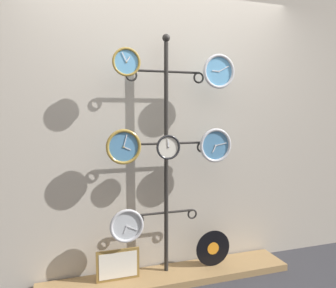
{
  "coord_description": "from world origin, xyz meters",
  "views": [
    {
      "loc": [
        -0.85,
        -2.24,
        1.45
      ],
      "look_at": [
        0.0,
        0.36,
        1.19
      ],
      "focal_mm": 35.0,
      "sensor_mm": 36.0,
      "label": 1
    }
  ],
  "objects_px": {
    "clock_middle_right": "(215,145)",
    "vinyl_record": "(213,248)",
    "display_stand": "(166,192)",
    "picture_frame": "(118,265)",
    "clock_bottom_left": "(127,226)",
    "clock_top_right": "(219,71)",
    "clock_middle_center": "(168,147)",
    "clock_top_left": "(126,62)",
    "clock_middle_left": "(124,147)"
  },
  "relations": [
    {
      "from": "clock_top_right",
      "to": "clock_middle_left",
      "type": "relative_size",
      "value": 1.03
    },
    {
      "from": "clock_middle_right",
      "to": "picture_frame",
      "type": "relative_size",
      "value": 0.83
    },
    {
      "from": "display_stand",
      "to": "clock_bottom_left",
      "type": "height_order",
      "value": "display_stand"
    },
    {
      "from": "clock_middle_left",
      "to": "vinyl_record",
      "type": "height_order",
      "value": "clock_middle_left"
    },
    {
      "from": "display_stand",
      "to": "clock_middle_left",
      "type": "relative_size",
      "value": 7.41
    },
    {
      "from": "clock_top_left",
      "to": "picture_frame",
      "type": "distance_m",
      "value": 1.66
    },
    {
      "from": "vinyl_record",
      "to": "clock_middle_center",
      "type": "bearing_deg",
      "value": -173.66
    },
    {
      "from": "clock_middle_left",
      "to": "vinyl_record",
      "type": "xyz_separation_m",
      "value": [
        0.81,
        0.03,
        -0.96
      ]
    },
    {
      "from": "display_stand",
      "to": "picture_frame",
      "type": "relative_size",
      "value": 5.85
    },
    {
      "from": "vinyl_record",
      "to": "clock_top_right",
      "type": "bearing_deg",
      "value": -79.28
    },
    {
      "from": "display_stand",
      "to": "clock_middle_right",
      "type": "bearing_deg",
      "value": -12.7
    },
    {
      "from": "clock_middle_right",
      "to": "vinyl_record",
      "type": "height_order",
      "value": "clock_middle_right"
    },
    {
      "from": "display_stand",
      "to": "clock_top_right",
      "type": "height_order",
      "value": "display_stand"
    },
    {
      "from": "clock_middle_left",
      "to": "clock_bottom_left",
      "type": "bearing_deg",
      "value": -43.29
    },
    {
      "from": "clock_top_right",
      "to": "clock_middle_center",
      "type": "xyz_separation_m",
      "value": [
        -0.45,
        -0.0,
        -0.63
      ]
    },
    {
      "from": "display_stand",
      "to": "clock_middle_left",
      "type": "bearing_deg",
      "value": -168.33
    },
    {
      "from": "clock_middle_left",
      "to": "clock_top_left",
      "type": "bearing_deg",
      "value": -41.87
    },
    {
      "from": "picture_frame",
      "to": "clock_top_right",
      "type": "bearing_deg",
      "value": -3.91
    },
    {
      "from": "clock_bottom_left",
      "to": "picture_frame",
      "type": "xyz_separation_m",
      "value": [
        -0.07,
        0.06,
        -0.35
      ]
    },
    {
      "from": "clock_middle_right",
      "to": "clock_top_right",
      "type": "bearing_deg",
      "value": -3.47
    },
    {
      "from": "clock_middle_center",
      "to": "clock_middle_right",
      "type": "distance_m",
      "value": 0.43
    },
    {
      "from": "display_stand",
      "to": "clock_middle_right",
      "type": "height_order",
      "value": "display_stand"
    },
    {
      "from": "clock_middle_left",
      "to": "clock_bottom_left",
      "type": "height_order",
      "value": "clock_middle_left"
    },
    {
      "from": "clock_middle_center",
      "to": "clock_middle_left",
      "type": "bearing_deg",
      "value": 176.75
    },
    {
      "from": "clock_middle_left",
      "to": "clock_middle_right",
      "type": "xyz_separation_m",
      "value": [
        0.8,
        -0.02,
        -0.01
      ]
    },
    {
      "from": "clock_top_left",
      "to": "clock_middle_right",
      "type": "xyz_separation_m",
      "value": [
        0.78,
        0.01,
        -0.67
      ]
    },
    {
      "from": "clock_middle_center",
      "to": "clock_bottom_left",
      "type": "xyz_separation_m",
      "value": [
        -0.35,
        0.01,
        -0.63
      ]
    },
    {
      "from": "clock_bottom_left",
      "to": "vinyl_record",
      "type": "relative_size",
      "value": 0.85
    },
    {
      "from": "display_stand",
      "to": "picture_frame",
      "type": "xyz_separation_m",
      "value": [
        -0.43,
        -0.04,
        -0.57
      ]
    },
    {
      "from": "clock_top_right",
      "to": "display_stand",
      "type": "bearing_deg",
      "value": 167.73
    },
    {
      "from": "clock_top_left",
      "to": "clock_middle_right",
      "type": "bearing_deg",
      "value": 0.55
    },
    {
      "from": "clock_bottom_left",
      "to": "display_stand",
      "type": "bearing_deg",
      "value": 14.18
    },
    {
      "from": "picture_frame",
      "to": "display_stand",
      "type": "bearing_deg",
      "value": 4.74
    },
    {
      "from": "clock_bottom_left",
      "to": "clock_top_left",
      "type": "bearing_deg",
      "value": -39.8
    },
    {
      "from": "display_stand",
      "to": "clock_top_right",
      "type": "xyz_separation_m",
      "value": [
        0.44,
        -0.1,
        1.04
      ]
    },
    {
      "from": "clock_top_right",
      "to": "clock_middle_center",
      "type": "relative_size",
      "value": 1.42
    },
    {
      "from": "clock_middle_left",
      "to": "clock_bottom_left",
      "type": "relative_size",
      "value": 1.02
    },
    {
      "from": "clock_top_left",
      "to": "picture_frame",
      "type": "height_order",
      "value": "clock_top_left"
    },
    {
      "from": "clock_middle_right",
      "to": "clock_bottom_left",
      "type": "xyz_separation_m",
      "value": [
        -0.79,
        0.0,
        -0.63
      ]
    },
    {
      "from": "picture_frame",
      "to": "clock_middle_center",
      "type": "bearing_deg",
      "value": -8.66
    },
    {
      "from": "display_stand",
      "to": "clock_top_right",
      "type": "bearing_deg",
      "value": -12.27
    },
    {
      "from": "clock_bottom_left",
      "to": "vinyl_record",
      "type": "xyz_separation_m",
      "value": [
        0.8,
        0.04,
        -0.31
      ]
    },
    {
      "from": "clock_top_right",
      "to": "vinyl_record",
      "type": "height_order",
      "value": "clock_top_right"
    },
    {
      "from": "picture_frame",
      "to": "vinyl_record",
      "type": "bearing_deg",
      "value": -0.94
    },
    {
      "from": "clock_middle_left",
      "to": "clock_top_right",
      "type": "bearing_deg",
      "value": -1.17
    },
    {
      "from": "clock_top_left",
      "to": "clock_top_right",
      "type": "bearing_deg",
      "value": 0.44
    },
    {
      "from": "clock_top_left",
      "to": "clock_middle_center",
      "type": "xyz_separation_m",
      "value": [
        0.34,
        0.0,
        -0.67
      ]
    },
    {
      "from": "clock_top_right",
      "to": "clock_bottom_left",
      "type": "relative_size",
      "value": 1.05
    },
    {
      "from": "clock_top_right",
      "to": "clock_top_left",
      "type": "bearing_deg",
      "value": -179.56
    },
    {
      "from": "clock_middle_center",
      "to": "clock_bottom_left",
      "type": "relative_size",
      "value": 0.74
    }
  ]
}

